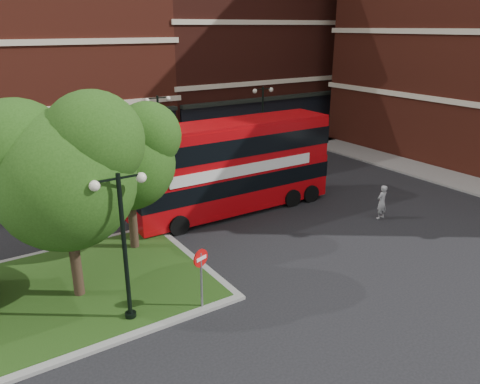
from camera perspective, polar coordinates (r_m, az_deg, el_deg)
ground at (r=18.17m, az=3.78°, el=-10.21°), size 120.00×120.00×0.00m
pavement_far at (r=31.85m, az=-14.27°, el=2.63°), size 44.00×3.00×0.12m
pavement_side at (r=31.17m, az=26.48°, el=0.77°), size 3.00×28.00×0.12m
terrace_far_right at (r=43.49m, az=-0.31°, el=18.24°), size 18.00×12.00×16.00m
traffic_island at (r=17.99m, az=-24.02°, el=-12.13°), size 12.60×7.60×0.15m
tree_island_west at (r=15.96m, az=-21.15°, el=2.91°), size 5.40×4.71×7.21m
tree_island_east at (r=19.19m, az=-13.87°, el=4.60°), size 4.46×3.90×6.29m
lamp_island at (r=14.73m, az=-13.97°, el=-5.88°), size 1.72×0.36×5.00m
lamp_far_left at (r=30.05m, az=-9.81°, el=7.41°), size 1.72×0.36×5.00m
lamp_far_right at (r=33.95m, az=2.77°, el=9.05°), size 1.72×0.36×5.00m
bus at (r=23.41m, az=-0.99°, el=3.85°), size 10.66×2.52×4.06m
woman at (r=23.98m, az=16.89°, el=-1.18°), size 0.66×0.47×1.73m
car_silver at (r=29.87m, az=-26.17°, el=1.21°), size 3.74×1.63×1.26m
car_white at (r=32.19m, az=-7.78°, el=4.30°), size 3.96×1.77×1.26m
no_entry_sign at (r=15.49m, az=-4.79°, el=-9.13°), size 0.60×0.23×2.23m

